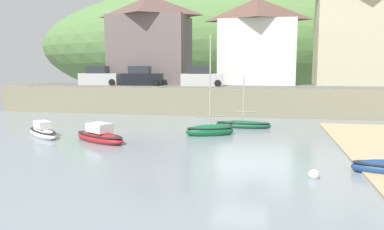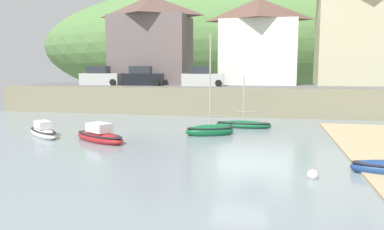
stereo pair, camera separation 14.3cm
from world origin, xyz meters
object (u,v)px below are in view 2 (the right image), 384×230
at_px(mooring_buoy, 313,175).
at_px(waterfront_building_centre, 258,41).
at_px(dinghy_open_wooden, 210,130).
at_px(waterfront_building_left, 151,39).
at_px(church_with_spire, 381,11).
at_px(motorboat_with_cabin, 243,124).
at_px(parked_car_by_wall, 143,77).
at_px(sailboat_far_left, 100,136).
at_px(sailboat_nearest_shore, 43,132).
at_px(waterfront_building_right, 363,29).
at_px(parked_car_end_of_row, 203,78).
at_px(parked_car_near_slipway, 100,77).

bearing_deg(mooring_buoy, waterfront_building_centre, 96.57).
distance_m(waterfront_building_centre, dinghy_open_wooden, 19.57).
relative_size(waterfront_building_left, church_with_spire, 0.63).
bearing_deg(motorboat_with_cabin, waterfront_building_centre, 90.36).
bearing_deg(parked_car_by_wall, motorboat_with_cabin, -48.24).
bearing_deg(dinghy_open_wooden, parked_car_by_wall, 101.42).
relative_size(church_with_spire, mooring_buoy, 34.80).
relative_size(waterfront_building_centre, sailboat_far_left, 2.14).
xyz_separation_m(waterfront_building_left, motorboat_with_cabin, (11.38, -14.69, -7.13)).
distance_m(sailboat_nearest_shore, parked_car_by_wall, 16.49).
height_order(waterfront_building_right, mooring_buoy, waterfront_building_right).
bearing_deg(waterfront_building_right, parked_car_end_of_row, -163.92).
bearing_deg(mooring_buoy, parked_car_by_wall, 122.97).
relative_size(waterfront_building_right, parked_car_near_slipway, 2.64).
relative_size(waterfront_building_centre, parked_car_by_wall, 2.14).
distance_m(dinghy_open_wooden, sailboat_far_left, 6.88).
bearing_deg(sailboat_nearest_shore, dinghy_open_wooden, 53.21).
height_order(motorboat_with_cabin, parked_car_near_slipway, parked_car_near_slipway).
bearing_deg(waterfront_building_centre, sailboat_far_left, -111.31).
height_order(sailboat_nearest_shore, mooring_buoy, sailboat_nearest_shore).
relative_size(church_with_spire, sailboat_far_left, 3.64).
relative_size(waterfront_building_left, parked_car_near_slipway, 2.32).
xyz_separation_m(motorboat_with_cabin, mooring_buoy, (3.54, -12.20, -0.08)).
relative_size(dinghy_open_wooden, sailboat_nearest_shore, 1.82).
xyz_separation_m(waterfront_building_centre, waterfront_building_right, (10.41, 0.00, 1.01)).
relative_size(waterfront_building_centre, parked_car_near_slipway, 2.16).
height_order(parked_car_by_wall, mooring_buoy, parked_car_by_wall).
bearing_deg(dinghy_open_wooden, waterfront_building_centre, 60.62).
bearing_deg(waterfront_building_right, dinghy_open_wooden, -124.96).
xyz_separation_m(sailboat_far_left, sailboat_nearest_shore, (-4.17, 0.80, -0.03)).
height_order(waterfront_building_left, waterfront_building_centre, waterfront_building_left).
bearing_deg(sailboat_far_left, church_with_spire, 80.39).
bearing_deg(church_with_spire, parked_car_near_slipway, -163.70).
distance_m(dinghy_open_wooden, parked_car_end_of_row, 14.32).
bearing_deg(sailboat_nearest_shore, parked_car_by_wall, 125.68).
xyz_separation_m(waterfront_building_left, dinghy_open_wooden, (9.48, -18.23, -7.03)).
distance_m(parked_car_by_wall, mooring_buoy, 26.86).
bearing_deg(church_with_spire, parked_car_end_of_row, -155.00).
distance_m(waterfront_building_centre, sailboat_far_left, 24.03).
distance_m(waterfront_building_left, dinghy_open_wooden, 21.72).
height_order(motorboat_with_cabin, mooring_buoy, motorboat_with_cabin).
bearing_deg(sailboat_nearest_shore, waterfront_building_left, 127.64).
bearing_deg(sailboat_far_left, sailboat_nearest_shore, -160.50).
xyz_separation_m(church_with_spire, dinghy_open_wooden, (-15.36, -22.23, -10.00)).
height_order(waterfront_building_centre, sailboat_nearest_shore, waterfront_building_centre).
bearing_deg(church_with_spire, waterfront_building_centre, -162.93).
height_order(waterfront_building_centre, mooring_buoy, waterfront_building_centre).
bearing_deg(mooring_buoy, sailboat_nearest_shore, 158.40).
xyz_separation_m(sailboat_far_left, parked_car_by_wall, (-3.04, 17.00, 2.90)).
distance_m(sailboat_nearest_shore, parked_car_end_of_row, 18.02).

